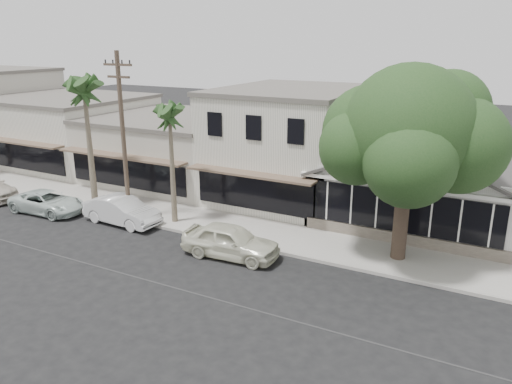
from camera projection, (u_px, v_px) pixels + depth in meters
The scene contains 13 objects.
ground at pixel (218, 300), 19.04m from camera, with size 140.00×140.00×0.00m, color black.
sidewalk_north at pixel (162, 213), 28.30m from camera, with size 90.00×3.50×0.15m, color #9E9991.
corner_shop at pixel (421, 175), 26.55m from camera, with size 10.40×8.60×5.10m.
row_building_near at pixel (292, 145), 30.82m from camera, with size 8.00×10.00×6.50m, color silver.
row_building_midnear at pixel (175, 149), 35.19m from camera, with size 10.00×10.00×4.20m, color #B2AD9F.
row_building_midfar at pixel (68, 131), 39.78m from camera, with size 11.00×10.00×5.00m, color silver.
utility_pole at pixel (123, 134), 26.05m from camera, with size 1.80×0.24×9.00m.
car_0 at pixel (230, 241), 22.60m from camera, with size 1.82×4.53×1.54m, color beige.
car_1 at pixel (122, 211), 26.69m from camera, with size 1.56×4.48×1.47m, color silver.
car_2 at pixel (48, 202), 28.42m from camera, with size 2.08×4.51×1.25m, color silver.
shade_tree at pixel (408, 134), 21.00m from camera, with size 7.82×7.07×8.68m.
palm_east at pixel (170, 116), 25.19m from camera, with size 2.62×2.62×6.79m.
palm_mid at pixel (84, 89), 27.34m from camera, with size 3.01×3.01×8.07m.
Camera 1 is at (9.24, -14.31, 9.55)m, focal length 35.00 mm.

